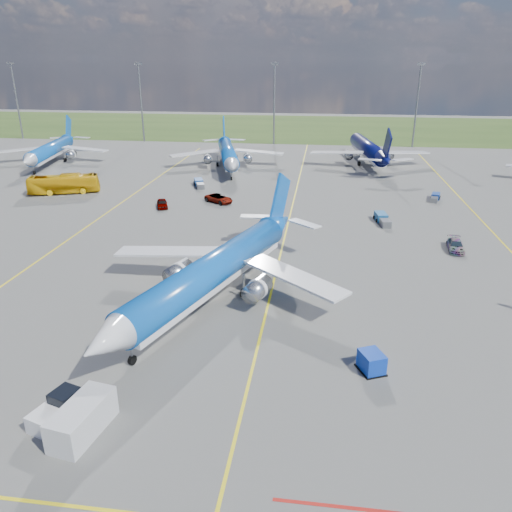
# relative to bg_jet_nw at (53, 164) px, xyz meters

# --- Properties ---
(ground) EXTENTS (400.00, 400.00, 0.00)m
(ground) POSITION_rel_bg_jet_nw_xyz_m (59.92, -73.06, 0.00)
(ground) COLOR #565653
(ground) RESTS_ON ground
(grass_strip) EXTENTS (400.00, 80.00, 0.01)m
(grass_strip) POSITION_rel_bg_jet_nw_xyz_m (59.92, 76.94, 0.00)
(grass_strip) COLOR #2D4719
(grass_strip) RESTS_ON ground
(taxiway_lines) EXTENTS (60.25, 160.00, 0.02)m
(taxiway_lines) POSITION_rel_bg_jet_nw_xyz_m (60.09, -45.36, 0.01)
(taxiway_lines) COLOR yellow
(taxiway_lines) RESTS_ON ground
(floodlight_masts) EXTENTS (202.20, 0.50, 22.70)m
(floodlight_masts) POSITION_rel_bg_jet_nw_xyz_m (69.92, 36.94, 12.56)
(floodlight_masts) COLOR slate
(floodlight_masts) RESTS_ON ground
(bg_jet_nw) EXTENTS (33.94, 40.87, 9.53)m
(bg_jet_nw) POSITION_rel_bg_jet_nw_xyz_m (0.00, 0.00, 0.00)
(bg_jet_nw) COLOR #0C53B4
(bg_jet_nw) RESTS_ON ground
(bg_jet_nnw) EXTENTS (36.89, 43.38, 9.83)m
(bg_jet_nnw) POSITION_rel_bg_jet_nw_xyz_m (43.00, 0.51, 0.00)
(bg_jet_nnw) COLOR #0C53B4
(bg_jet_nnw) RESTS_ON ground
(bg_jet_n) EXTENTS (35.11, 43.03, 10.27)m
(bg_jet_n) POSITION_rel_bg_jet_nw_xyz_m (75.28, 10.42, 0.00)
(bg_jet_n) COLOR #080C45
(bg_jet_n) RESTS_ON ground
(main_airliner) EXTENTS (40.40, 46.08, 10.11)m
(main_airliner) POSITION_rel_bg_jet_nw_xyz_m (54.18, -66.87, 0.00)
(main_airliner) COLOR #0C53B4
(main_airliner) RESTS_ON ground
(pushback_tug) EXTENTS (3.35, 5.96, 1.99)m
(pushback_tug) POSITION_rel_bg_jet_nw_xyz_m (47.52, -86.13, 0.80)
(pushback_tug) COLOR silver
(pushback_tug) RESTS_ON ground
(uld_container) EXTENTS (2.36, 2.57, 1.66)m
(uld_container) POSITION_rel_bg_jet_nw_xyz_m (69.52, -77.28, 0.83)
(uld_container) COLOR #0C33AD
(uld_container) RESTS_ON ground
(service_van) EXTENTS (3.10, 5.42, 2.25)m
(service_van) POSITION_rel_bg_jet_nw_xyz_m (49.67, -87.27, 1.12)
(service_van) COLOR silver
(service_van) RESTS_ON ground
(apron_bus) EXTENTS (13.05, 7.37, 3.57)m
(apron_bus) POSITION_rel_bg_jet_nw_xyz_m (16.84, -26.46, 1.79)
(apron_bus) COLOR gold
(apron_bus) RESTS_ON ground
(service_car_a) EXTENTS (3.08, 4.56, 1.44)m
(service_car_a) POSITION_rel_bg_jet_nw_xyz_m (38.04, -33.39, 0.72)
(service_car_a) COLOR #999999
(service_car_a) RESTS_ON ground
(service_car_b) EXTENTS (5.88, 5.06, 1.50)m
(service_car_b) POSITION_rel_bg_jet_nw_xyz_m (46.95, -28.98, 0.75)
(service_car_b) COLOR #999999
(service_car_b) RESTS_ON ground
(service_car_c) EXTENTS (2.40, 4.96, 1.39)m
(service_car_c) POSITION_rel_bg_jet_nw_xyz_m (82.70, -47.90, 0.70)
(service_car_c) COLOR #999999
(service_car_c) RESTS_ON ground
(baggage_tug_w) EXTENTS (2.25, 5.69, 1.24)m
(baggage_tug_w) POSITION_rel_bg_jet_nw_xyz_m (74.33, -36.90, 0.58)
(baggage_tug_w) COLOR #185390
(baggage_tug_w) RESTS_ON ground
(baggage_tug_c) EXTENTS (3.31, 5.69, 1.24)m
(baggage_tug_c) POSITION_rel_bg_jet_nw_xyz_m (40.61, -17.57, 0.58)
(baggage_tug_c) COLOR #184794
(baggage_tug_c) RESTS_ON ground
(baggage_tug_e) EXTENTS (2.48, 4.76, 1.03)m
(baggage_tug_e) POSITION_rel_bg_jet_nw_xyz_m (85.03, -22.05, 0.48)
(baggage_tug_e) COLOR navy
(baggage_tug_e) RESTS_ON ground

